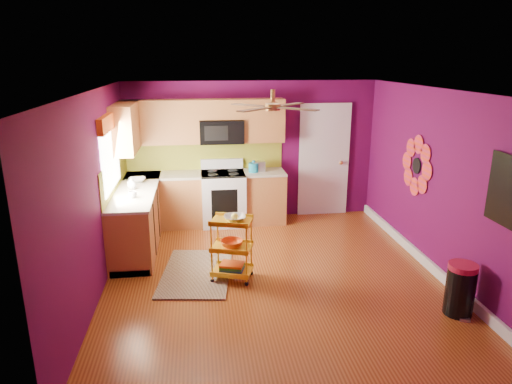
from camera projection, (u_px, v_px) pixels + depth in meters
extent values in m
plane|color=brown|center=(273.00, 276.00, 6.28)|extent=(5.00, 5.00, 0.00)
cube|color=#560943|center=(252.00, 151.00, 8.30)|extent=(4.50, 0.04, 2.50)
cube|color=#560943|center=(328.00, 277.00, 3.54)|extent=(4.50, 0.04, 2.50)
cube|color=#560943|center=(95.00, 195.00, 5.65)|extent=(0.04, 5.00, 2.50)
cube|color=#560943|center=(438.00, 183.00, 6.20)|extent=(0.04, 5.00, 2.50)
cube|color=silver|center=(276.00, 90.00, 5.57)|extent=(4.50, 5.00, 0.04)
cube|color=white|center=(426.00, 262.00, 6.53)|extent=(0.05, 4.90, 0.14)
cube|color=#9B592A|center=(138.00, 218.00, 7.19)|extent=(0.60, 2.30, 0.90)
cube|color=#9B592A|center=(207.00, 200.00, 8.14)|extent=(2.80, 0.60, 0.90)
cube|color=beige|center=(136.00, 190.00, 7.06)|extent=(0.63, 2.30, 0.04)
cube|color=beige|center=(206.00, 174.00, 8.00)|extent=(2.80, 0.63, 0.04)
cube|color=black|center=(140.00, 242.00, 7.31)|extent=(0.54, 2.30, 0.10)
cube|color=black|center=(207.00, 221.00, 8.25)|extent=(2.80, 0.54, 0.10)
cube|color=white|center=(223.00, 199.00, 8.14)|extent=(0.76, 0.66, 0.92)
cube|color=black|center=(223.00, 174.00, 8.01)|extent=(0.76, 0.62, 0.03)
cube|color=white|center=(222.00, 164.00, 8.24)|extent=(0.76, 0.06, 0.18)
cube|color=black|center=(225.00, 205.00, 7.83)|extent=(0.45, 0.02, 0.55)
cube|color=#9B592A|center=(160.00, 122.00, 7.78)|extent=(1.32, 0.33, 0.75)
cube|color=#9B592A|center=(263.00, 120.00, 8.00)|extent=(0.72, 0.33, 0.75)
cube|color=#9B592A|center=(221.00, 109.00, 7.85)|extent=(0.76, 0.33, 0.34)
cube|color=#9B592A|center=(127.00, 127.00, 7.26)|extent=(0.33, 1.30, 0.75)
cube|color=black|center=(222.00, 131.00, 7.93)|extent=(0.76, 0.38, 0.40)
cube|color=olive|center=(205.00, 155.00, 8.20)|extent=(2.80, 0.01, 0.51)
cube|color=olive|center=(115.00, 173.00, 6.95)|extent=(0.01, 2.30, 0.51)
cube|color=white|center=(110.00, 154.00, 6.56)|extent=(0.03, 1.20, 1.00)
cube|color=#D65213|center=(109.00, 121.00, 6.43)|extent=(0.08, 1.35, 0.22)
cube|color=white|center=(324.00, 161.00, 8.50)|extent=(0.85, 0.04, 2.05)
cube|color=white|center=(324.00, 162.00, 8.48)|extent=(0.95, 0.02, 2.15)
sphere|color=#BF8C3F|center=(341.00, 163.00, 8.50)|extent=(0.07, 0.07, 0.07)
cylinder|color=black|center=(416.00, 166.00, 6.74)|extent=(0.01, 0.24, 0.24)
cube|color=#169480|center=(507.00, 190.00, 4.78)|extent=(0.03, 0.52, 0.72)
cube|color=black|center=(505.00, 190.00, 4.77)|extent=(0.01, 0.56, 0.76)
cylinder|color=#BF8C3F|center=(273.00, 96.00, 5.78)|extent=(0.06, 0.06, 0.16)
cylinder|color=#BF8C3F|center=(273.00, 107.00, 5.82)|extent=(0.20, 0.20, 0.08)
cube|color=#4C2D19|center=(289.00, 105.00, 6.11)|extent=(0.47, 0.47, 0.01)
cube|color=#4C2D19|center=(249.00, 105.00, 6.04)|extent=(0.47, 0.47, 0.01)
cube|color=#4C2D19|center=(254.00, 110.00, 5.53)|extent=(0.47, 0.47, 0.01)
cube|color=#4C2D19|center=(298.00, 109.00, 5.60)|extent=(0.47, 0.47, 0.01)
cube|color=#311C10|center=(196.00, 272.00, 6.35)|extent=(1.10, 1.59, 0.02)
cylinder|color=gold|center=(212.00, 252.00, 5.96)|extent=(0.02, 0.02, 0.81)
cylinder|color=gold|center=(246.00, 255.00, 5.88)|extent=(0.02, 0.02, 0.81)
cylinder|color=gold|center=(218.00, 243.00, 6.26)|extent=(0.02, 0.02, 0.81)
cylinder|color=gold|center=(251.00, 245.00, 6.18)|extent=(0.02, 0.02, 0.81)
sphere|color=black|center=(212.00, 281.00, 6.08)|extent=(0.06, 0.06, 0.06)
sphere|color=black|center=(247.00, 284.00, 6.00)|extent=(0.06, 0.06, 0.06)
sphere|color=black|center=(219.00, 270.00, 6.38)|extent=(0.06, 0.06, 0.06)
sphere|color=black|center=(251.00, 273.00, 6.30)|extent=(0.06, 0.06, 0.06)
cube|color=gold|center=(231.00, 222.00, 5.96)|extent=(0.61, 0.52, 0.03)
cube|color=gold|center=(232.00, 248.00, 6.07)|extent=(0.61, 0.52, 0.03)
cube|color=gold|center=(232.00, 271.00, 6.16)|extent=(0.61, 0.52, 0.03)
imported|color=beige|center=(235.00, 218.00, 5.94)|extent=(0.36, 0.36, 0.07)
sphere|color=yellow|center=(235.00, 217.00, 5.93)|extent=(0.09, 0.09, 0.09)
imported|color=#D65213|center=(232.00, 243.00, 6.05)|extent=(0.37, 0.37, 0.09)
cube|color=navy|center=(232.00, 269.00, 6.15)|extent=(0.36, 0.31, 0.04)
cube|color=#267233|center=(232.00, 266.00, 6.14)|extent=(0.36, 0.31, 0.03)
cube|color=#D65213|center=(232.00, 264.00, 6.13)|extent=(0.36, 0.31, 0.03)
cylinder|color=black|center=(460.00, 292.00, 5.28)|extent=(0.42, 0.42, 0.56)
cylinder|color=#AD1837|center=(463.00, 267.00, 5.19)|extent=(0.33, 0.33, 0.07)
cube|color=beige|center=(465.00, 320.00, 5.20)|extent=(0.13, 0.09, 0.03)
cylinder|color=teal|center=(254.00, 167.00, 8.05)|extent=(0.18, 0.18, 0.16)
sphere|color=teal|center=(254.00, 162.00, 8.02)|extent=(0.06, 0.06, 0.06)
cube|color=beige|center=(259.00, 166.00, 8.09)|extent=(0.22, 0.15, 0.18)
imported|color=#EA3F72|center=(131.00, 183.00, 7.00)|extent=(0.08, 0.09, 0.19)
imported|color=white|center=(132.00, 184.00, 6.99)|extent=(0.14, 0.14, 0.18)
imported|color=white|center=(137.00, 180.00, 7.40)|extent=(0.27, 0.27, 0.07)
imported|color=white|center=(133.00, 195.00, 6.57)|extent=(0.12, 0.12, 0.09)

